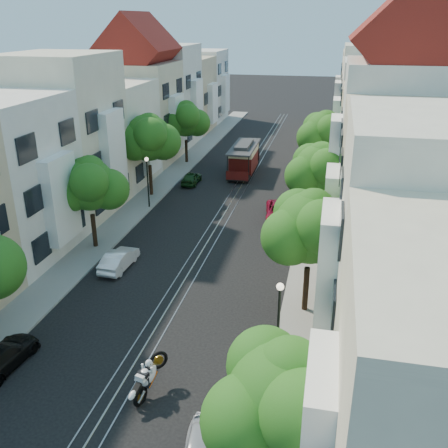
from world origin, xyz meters
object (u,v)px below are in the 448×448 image
Objects in this scene: tree_w_c at (149,139)px; tree_e_c at (320,171)px; lamp_east at (279,313)px; tree_e_a at (287,403)px; tree_w_b at (90,186)px; tree_w_d at (186,120)px; tree_e_d at (325,134)px; cable_car at (244,157)px; parked_car_e_mid at (289,239)px; tree_e_b at (311,229)px; parked_car_w_mid at (119,259)px; lamp_west at (147,175)px; sportbike_rider at (147,376)px; parked_car_e_far at (279,212)px; parked_car_w_near at (1,357)px; parked_car_w_far at (191,178)px.

tree_e_c is at bearing -19.15° from tree_w_c.
tree_e_a is at bearing -82.21° from lamp_east.
tree_w_d is (0.00, 22.00, 0.20)m from tree_w_b.
tree_e_d is 0.93× the size of cable_car.
parked_car_e_mid is at bearing 94.79° from tree_e_a.
tree_e_b is at bearing -61.93° from tree_w_d.
tree_e_c is 1.82× the size of parked_car_w_mid.
tree_w_c is 3.81m from lamp_west.
lamp_west is 22.29m from sportbike_rider.
sportbike_rider reaches higher than parked_car_e_far.
cable_car is 12.70m from parked_car_e_far.
tree_e_a is at bearing -88.84° from parked_car_e_mid.
tree_e_a is 8.03m from sportbike_rider.
tree_w_d is at bearing 90.00° from tree_w_c.
sportbike_rider is (-5.92, -7.83, -3.80)m from tree_e_b.
lamp_west is 1.16× the size of parked_car_e_mid.
tree_e_d is at bearing 90.00° from tree_e_b.
tree_w_d is (-14.40, 16.00, 0.00)m from tree_e_c.
tree_e_b is 15.49m from parked_car_w_near.
sportbike_rider is at bearing -107.46° from tree_e_c.
tree_e_d reaches higher than tree_e_a.
tree_w_d is 1.82× the size of parked_car_w_mid.
tree_w_b is at bearing -90.00° from tree_w_d.
parked_car_w_mid is at bearing -41.74° from tree_w_b.
parked_car_w_mid is at bearing -155.81° from parked_car_e_mid.
tree_w_d reaches higher than tree_w_b.
lamp_east is at bearing -67.20° from tree_w_d.
tree_e_c is at bearing 58.71° from parked_car_e_mid.
lamp_west is 10.88m from parked_car_w_mid.
tree_e_b is at bearing 67.80° from sportbike_rider.
tree_w_c is 1.71× the size of lamp_west.
tree_w_c is 25.63m from sportbike_rider.
tree_w_d is 24.92m from parked_car_w_mid.
cable_car reaches higher than parked_car_e_mid.
tree_w_d is 14.11m from lamp_west.
tree_e_a is 28.51m from lamp_west.
tree_e_c is 3.05× the size of sportbike_rider.
parked_car_w_near reaches higher than parked_car_w_far.
tree_e_c reaches higher than sportbike_rider.
lamp_east is 1.24× the size of parked_car_w_far.
tree_w_b is at bearing 138.36° from sportbike_rider.
tree_w_b is 15.76m from sportbike_rider.
tree_e_c is at bearing 90.00° from tree_e_b.
parked_car_e_mid is (12.74, -19.17, -4.01)m from tree_w_d.
parked_car_w_far is (-0.27, 17.46, -0.02)m from parked_car_w_mid.
parked_car_e_mid is 1.07× the size of parked_car_w_far.
lamp_west is (-13.56, 25.02, -1.55)m from tree_e_a.
parked_car_w_mid reaches higher than parked_car_w_near.
sportbike_rider is at bearing -101.23° from tree_e_d.
parked_car_e_mid is (11.90, -5.19, -2.25)m from lamp_west.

